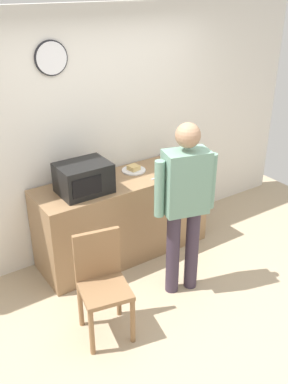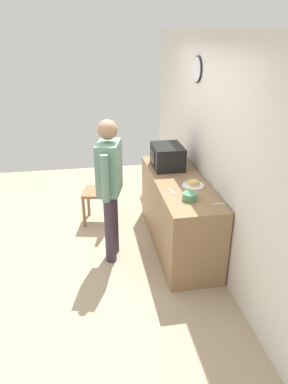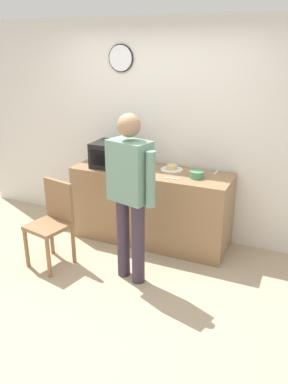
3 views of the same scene
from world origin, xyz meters
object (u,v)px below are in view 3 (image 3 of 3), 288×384
at_px(microwave, 114,155).
at_px(spoon_utensil, 172,179).
at_px(sandwich_plate, 172,169).
at_px(salad_bowl, 197,174).
at_px(person_standing, 130,188).
at_px(fork_utensil, 216,172).
at_px(wooden_chair, 53,219).

xyz_separation_m(microwave, spoon_utensil, (0.79, -0.13, -0.15)).
distance_m(sandwich_plate, salad_bowl, 0.38).
height_order(microwave, salad_bowl, microwave).
bearing_deg(person_standing, salad_bowl, 63.07).
distance_m(fork_utensil, spoon_utensil, 0.57).
height_order(fork_utensil, spoon_utensil, same).
xyz_separation_m(fork_utensil, wooden_chair, (-1.49, -1.15, -0.39)).
bearing_deg(sandwich_plate, microwave, -166.96).
relative_size(fork_utensil, spoon_utensil, 1.00).
bearing_deg(microwave, salad_bowl, 0.72).
distance_m(spoon_utensil, wooden_chair, 1.37).
relative_size(fork_utensil, person_standing, 0.10).
bearing_deg(fork_utensil, microwave, -166.46).
distance_m(microwave, salad_bowl, 1.03).
distance_m(microwave, spoon_utensil, 0.82).
relative_size(microwave, person_standing, 0.29).
distance_m(sandwich_plate, wooden_chair, 1.47).
height_order(fork_utensil, wooden_chair, wooden_chair).
distance_m(microwave, wooden_chair, 1.06).
xyz_separation_m(microwave, fork_utensil, (1.18, 0.28, -0.15)).
height_order(sandwich_plate, fork_utensil, sandwich_plate).
distance_m(sandwich_plate, spoon_utensil, 0.31).
bearing_deg(microwave, wooden_chair, -109.37).
bearing_deg(fork_utensil, wooden_chair, -142.30).
distance_m(salad_bowl, person_standing, 0.93).
bearing_deg(microwave, sandwich_plate, 13.04).
bearing_deg(sandwich_plate, fork_utensil, 14.20).
bearing_deg(sandwich_plate, spoon_utensil, -68.48).
height_order(sandwich_plate, salad_bowl, salad_bowl).
height_order(salad_bowl, person_standing, person_standing).
bearing_deg(spoon_utensil, sandwich_plate, 111.52).
bearing_deg(wooden_chair, spoon_utensil, 33.74).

